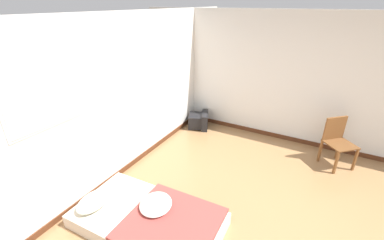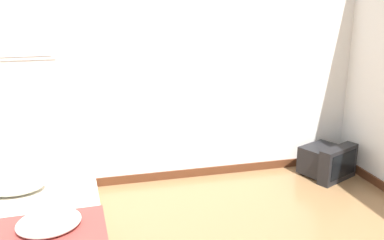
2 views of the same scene
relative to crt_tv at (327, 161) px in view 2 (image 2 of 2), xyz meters
The scene contains 2 objects.
wall_back 2.81m from the crt_tv, behind, with size 8.24×0.08×2.60m.
crt_tv is the anchor object (origin of this frame).
Camera 2 is at (0.07, -1.29, 1.91)m, focal length 40.00 mm.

